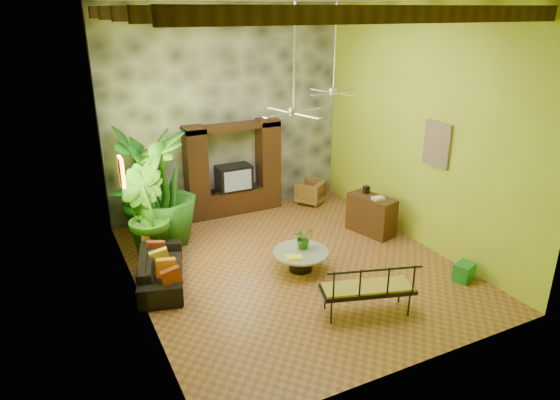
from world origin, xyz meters
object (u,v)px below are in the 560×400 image
ceiling_fan_back (334,82)px  coffee_table (301,258)px  sofa (161,268)px  entertainment_center (234,176)px  tall_plant_c (163,189)px  side_console (371,215)px  wicker_armchair (311,192)px  green_bin (464,272)px  tall_plant_b (145,214)px  tall_plant_a (136,181)px  ceiling_fan_front (294,100)px  iron_bench (370,287)px

ceiling_fan_back → coffee_table: ceiling_fan_back is taller
sofa → coffee_table: sofa is taller
entertainment_center → ceiling_fan_back: (1.60, -1.94, 2.44)m
tall_plant_c → side_console: tall_plant_c is taller
wicker_armchair → green_bin: bearing=62.2°
tall_plant_b → coffee_table: 3.28m
sofa → tall_plant_a: 2.68m
tall_plant_a → green_bin: (5.04, -4.98, -1.07)m
ceiling_fan_front → ceiling_fan_back: 2.41m
ceiling_fan_front → wicker_armchair: size_ratio=2.74×
sofa → tall_plant_a: tall_plant_a is taller
tall_plant_c → coffee_table: 3.33m
side_console → ceiling_fan_front: bearing=-174.4°
coffee_table → green_bin: size_ratio=2.80×
side_console → tall_plant_c: bearing=144.5°
ceiling_fan_front → tall_plant_a: (-2.19, 3.38, -2.16)m
coffee_table → iron_bench: iron_bench is taller
tall_plant_b → ceiling_fan_front: bearing=-41.7°
ceiling_fan_front → green_bin: bearing=-29.3°
ceiling_fan_back → tall_plant_b: ceiling_fan_back is taller
entertainment_center → tall_plant_a: 2.41m
sofa → wicker_armchair: bearing=-47.7°
ceiling_fan_front → ceiling_fan_back: same height
entertainment_center → wicker_armchair: entertainment_center is taller
tall_plant_b → entertainment_center: bearing=30.6°
sofa → tall_plant_a: bearing=12.1°
ceiling_fan_back → coffee_table: bearing=-136.5°
wicker_armchair → coffee_table: (-1.98, -3.08, -0.05)m
sofa → coffee_table: (2.58, -0.75, -0.04)m
sofa → tall_plant_c: tall_plant_c is taller
iron_bench → side_console: bearing=70.7°
ceiling_fan_front → side_console: (2.54, 0.96, -2.96)m
tall_plant_c → green_bin: bearing=-42.0°
tall_plant_b → ceiling_fan_back: bearing=-6.3°
tall_plant_b → green_bin: 6.37m
tall_plant_a → wicker_armchair: bearing=-2.1°
side_console → coffee_table: bearing=-175.2°
coffee_table → tall_plant_a: bearing=127.0°
tall_plant_a → coffee_table: (2.44, -3.24, -0.99)m
tall_plant_a → side_console: size_ratio=2.25×
ceiling_fan_back → sofa: bearing=-170.1°
sofa → wicker_armchair: size_ratio=2.94×
ceiling_fan_front → tall_plant_b: bearing=138.3°
tall_plant_b → coffee_table: size_ratio=1.74×
tall_plant_b → green_bin: tall_plant_b is taller
green_bin → tall_plant_b: bearing=144.7°
ceiling_fan_front → green_bin: size_ratio=4.74×
iron_bench → side_console: iron_bench is taller
entertainment_center → sofa: entertainment_center is taller
wicker_armchair → tall_plant_c: 4.17m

